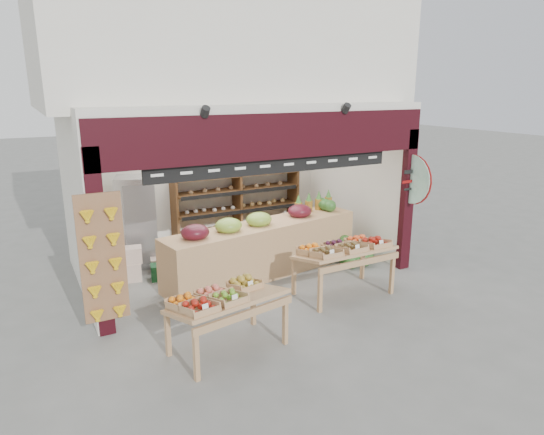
{
  "coord_description": "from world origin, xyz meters",
  "views": [
    {
      "loc": [
        -3.6,
        -7.64,
        3.38
      ],
      "look_at": [
        0.35,
        -0.2,
        1.11
      ],
      "focal_mm": 32.0,
      "sensor_mm": 36.0,
      "label": 1
    }
  ],
  "objects": [
    {
      "name": "gift_sign",
      "position": [
        2.75,
        -1.15,
        1.75
      ],
      "size": [
        0.04,
        0.93,
        0.92
      ],
      "color": "#C1F3D9",
      "rests_on": "ground"
    },
    {
      "name": "back_shelving",
      "position": [
        0.63,
        1.96,
        1.16
      ],
      "size": [
        2.91,
        0.48,
        1.81
      ],
      "color": "brown",
      "rests_on": "ground"
    },
    {
      "name": "watermelon_pile",
      "position": [
        2.09,
        -0.42,
        0.19
      ],
      "size": [
        0.76,
        0.71,
        0.54
      ],
      "color": "#174617",
      "rests_on": "ground"
    },
    {
      "name": "refrigerator",
      "position": [
        -1.69,
        1.52,
        0.88
      ],
      "size": [
        0.85,
        0.85,
        1.75
      ],
      "primitive_type": "cube",
      "rotation": [
        0.0,
        0.0,
        -0.29
      ],
      "color": "silver",
      "rests_on": "ground"
    },
    {
      "name": "shop_structure",
      "position": [
        0.0,
        1.61,
        3.92
      ],
      "size": [
        6.36,
        5.12,
        5.4
      ],
      "color": "silver",
      "rests_on": "ground"
    },
    {
      "name": "banana_board",
      "position": [
        -2.73,
        -1.17,
        1.12
      ],
      "size": [
        0.6,
        0.15,
        1.8
      ],
      "color": "brown",
      "rests_on": "ground"
    },
    {
      "name": "mid_counter",
      "position": [
        0.22,
        -0.1,
        0.53
      ],
      "size": [
        3.98,
        1.43,
        1.21
      ],
      "color": "tan",
      "rests_on": "ground"
    },
    {
      "name": "display_table_left",
      "position": [
        -1.51,
        -2.27,
        0.74
      ],
      "size": [
        1.62,
        1.1,
        0.96
      ],
      "color": "tan",
      "rests_on": "ground"
    },
    {
      "name": "display_table_right",
      "position": [
        1.0,
        -1.52,
        0.79
      ],
      "size": [
        1.59,
        0.9,
        1.01
      ],
      "color": "tan",
      "rests_on": "ground"
    },
    {
      "name": "cardboard_stack",
      "position": [
        -1.78,
        0.75,
        0.23
      ],
      "size": [
        1.01,
        0.73,
        0.62
      ],
      "color": "beige",
      "rests_on": "ground"
    },
    {
      "name": "ground",
      "position": [
        0.0,
        0.0,
        0.0
      ],
      "size": [
        60.0,
        60.0,
        0.0
      ],
      "primitive_type": "plane",
      "color": "slate",
      "rests_on": "ground"
    }
  ]
}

